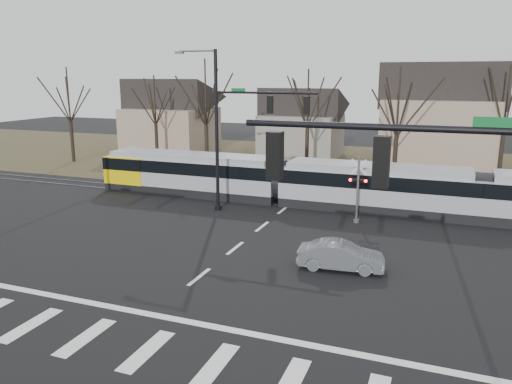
% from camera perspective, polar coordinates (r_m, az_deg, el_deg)
% --- Properties ---
extents(ground, '(140.00, 140.00, 0.00)m').
position_cam_1_polar(ground, '(20.70, -9.08, -11.57)').
color(ground, black).
extents(grass_verge, '(140.00, 28.00, 0.01)m').
position_cam_1_polar(grass_verge, '(49.89, 9.45, 3.05)').
color(grass_verge, '#38331E').
rests_on(grass_verge, ground).
extents(crosswalk, '(27.00, 2.60, 0.01)m').
position_cam_1_polar(crosswalk, '(17.74, -15.76, -16.36)').
color(crosswalk, silver).
rests_on(crosswalk, ground).
extents(stop_line, '(28.00, 0.35, 0.01)m').
position_cam_1_polar(stop_line, '(19.32, -11.80, -13.56)').
color(stop_line, silver).
rests_on(stop_line, ground).
extents(lane_dashes, '(0.18, 30.00, 0.01)m').
position_cam_1_polar(lane_dashes, '(34.68, 4.12, -1.23)').
color(lane_dashes, silver).
rests_on(lane_dashes, ground).
extents(rail_pair, '(90.00, 1.52, 0.06)m').
position_cam_1_polar(rail_pair, '(34.49, 4.02, -1.27)').
color(rail_pair, '#59595E').
rests_on(rail_pair, ground).
extents(tram, '(39.94, 2.97, 3.03)m').
position_cam_1_polar(tram, '(33.20, 13.29, 0.71)').
color(tram, gray).
rests_on(tram, ground).
extents(sedan, '(2.21, 4.18, 1.28)m').
position_cam_1_polar(sedan, '(23.10, 9.67, -7.20)').
color(sedan, '#5C5F64').
rests_on(sedan, ground).
extents(signal_pole_near_right, '(6.72, 0.44, 8.00)m').
position_cam_1_polar(signal_pole_near_right, '(10.78, 22.61, -6.48)').
color(signal_pole_near_right, black).
rests_on(signal_pole_near_right, ground).
extents(signal_pole_far, '(9.28, 0.44, 10.20)m').
position_cam_1_polar(signal_pole_far, '(31.25, -1.86, 7.82)').
color(signal_pole_far, black).
rests_on(signal_pole_far, ground).
extents(rail_crossing_signal, '(1.08, 0.36, 4.00)m').
position_cam_1_polar(rail_crossing_signal, '(30.12, 11.54, -0.00)').
color(rail_crossing_signal, '#59595B').
rests_on(rail_crossing_signal, ground).
extents(tree_row, '(59.20, 7.20, 10.00)m').
position_cam_1_polar(tree_row, '(43.03, 10.71, 8.12)').
color(tree_row, black).
rests_on(tree_row, ground).
extents(house_a, '(9.72, 8.64, 8.60)m').
position_cam_1_polar(house_a, '(58.42, -9.78, 8.90)').
color(house_a, gray).
rests_on(house_a, ground).
extents(house_b, '(8.64, 7.56, 7.65)m').
position_cam_1_polar(house_b, '(54.40, 5.25, 8.21)').
color(house_b, gray).
rests_on(house_b, ground).
extents(house_c, '(10.80, 8.64, 10.10)m').
position_cam_1_polar(house_c, '(49.32, 20.33, 8.43)').
color(house_c, gray).
rests_on(house_c, ground).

